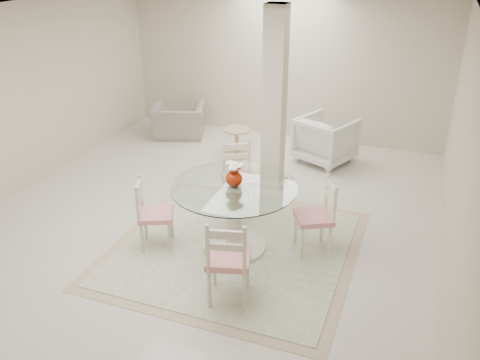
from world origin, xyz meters
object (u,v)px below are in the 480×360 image
(red_vase, at_px, (234,174))
(dining_table, at_px, (234,217))
(dining_chair_east, at_px, (319,211))
(dining_chair_south, at_px, (228,255))
(armchair_white, at_px, (326,140))
(side_table, at_px, (237,143))
(column, at_px, (274,101))
(recliner_taupe, at_px, (179,121))
(dining_chair_north, at_px, (238,172))
(dining_chair_west, at_px, (150,209))

(red_vase, bearing_deg, dining_table, 161.57)
(dining_chair_east, height_order, dining_chair_south, dining_chair_south)
(armchair_white, distance_m, side_table, 1.54)
(red_vase, bearing_deg, column, 92.98)
(dining_chair_east, bearing_deg, dining_table, -99.62)
(recliner_taupe, bearing_deg, red_vase, 107.26)
(red_vase, xyz_separation_m, armchair_white, (0.47, 3.09, -0.62))
(dining_chair_south, bearing_deg, recliner_taupe, -72.23)
(column, distance_m, red_vase, 1.91)
(dining_chair_north, height_order, side_table, dining_chair_north)
(dining_chair_north, bearing_deg, red_vase, -100.62)
(column, bearing_deg, dining_table, -87.05)
(dining_table, distance_m, armchair_white, 3.12)
(dining_table, distance_m, red_vase, 0.57)
(recliner_taupe, bearing_deg, side_table, 140.66)
(dining_chair_north, distance_m, dining_chair_south, 2.04)
(dining_chair_west, bearing_deg, red_vase, -95.50)
(red_vase, relative_size, side_table, 0.60)
(column, distance_m, side_table, 1.72)
(dining_chair_north, height_order, armchair_white, dining_chair_north)
(dining_chair_north, xyz_separation_m, recliner_taupe, (-2.10, 2.34, -0.26))
(dining_chair_west, relative_size, recliner_taupe, 1.04)
(red_vase, distance_m, dining_chair_north, 1.11)
(dining_chair_south, distance_m, side_table, 4.01)
(column, xyz_separation_m, red_vase, (0.10, -1.88, -0.34))
(column, distance_m, armchair_white, 1.64)
(dining_chair_south, height_order, recliner_taupe, dining_chair_south)
(red_vase, xyz_separation_m, recliner_taupe, (-2.42, 3.30, -0.70))
(dining_table, relative_size, red_vase, 4.95)
(dining_chair_west, xyz_separation_m, side_table, (-0.06, 3.10, -0.30))
(dining_chair_south, bearing_deg, dining_chair_east, -131.70)
(recliner_taupe, distance_m, armchair_white, 2.90)
(dining_chair_west, relative_size, armchair_white, 1.16)
(red_vase, distance_m, dining_chair_south, 1.11)
(red_vase, height_order, dining_chair_north, red_vase)
(dining_chair_east, bearing_deg, side_table, -169.03)
(side_table, bearing_deg, dining_chair_north, -68.82)
(dining_table, xyz_separation_m, dining_chair_east, (0.96, 0.32, 0.11))
(dining_chair_east, bearing_deg, dining_chair_west, -99.77)
(column, relative_size, dining_chair_west, 2.69)
(dining_chair_west, distance_m, dining_chair_south, 1.43)
(column, distance_m, dining_table, 2.09)
(dining_chair_west, bearing_deg, dining_chair_north, -50.12)
(dining_chair_east, xyz_separation_m, dining_chair_west, (-1.93, -0.63, -0.02))
(dining_chair_east, xyz_separation_m, dining_chair_north, (-1.29, 0.65, 0.03))
(dining_chair_west, bearing_deg, recliner_taupe, -1.58)
(recliner_taupe, xyz_separation_m, armchair_white, (2.89, -0.22, 0.08))
(dining_table, height_order, armchair_white, dining_table)
(column, relative_size, armchair_white, 3.12)
(dining_chair_south, bearing_deg, red_vase, -87.34)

